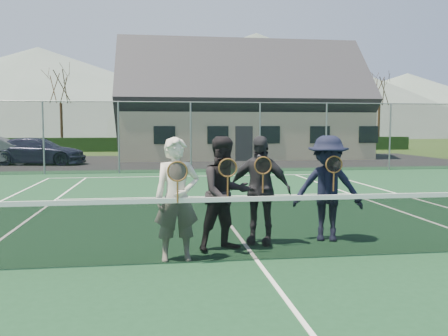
% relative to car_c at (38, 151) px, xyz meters
% --- Properties ---
extents(ground, '(220.00, 220.00, 0.00)m').
position_rel_car_c_xyz_m(ground, '(7.52, 1.02, -0.70)').
color(ground, '#2D4719').
rests_on(ground, ground).
extents(court_surface, '(30.00, 30.00, 0.02)m').
position_rel_car_c_xyz_m(court_surface, '(7.52, -18.98, -0.69)').
color(court_surface, '#14381E').
rests_on(court_surface, ground).
extents(tarmac_carpark, '(40.00, 12.00, 0.01)m').
position_rel_car_c_xyz_m(tarmac_carpark, '(3.52, 1.02, -0.69)').
color(tarmac_carpark, black).
rests_on(tarmac_carpark, ground).
extents(hedge_row, '(40.00, 1.20, 1.10)m').
position_rel_car_c_xyz_m(hedge_row, '(7.52, 13.02, -0.15)').
color(hedge_row, black).
rests_on(hedge_row, ground).
extents(hill_west, '(110.00, 110.00, 18.00)m').
position_rel_car_c_xyz_m(hill_west, '(-17.48, 76.02, 8.30)').
color(hill_west, slate).
rests_on(hill_west, ground).
extents(hill_centre, '(120.00, 120.00, 22.00)m').
position_rel_car_c_xyz_m(hill_centre, '(27.52, 76.02, 10.30)').
color(hill_centre, '#55665B').
rests_on(hill_centre, ground).
extents(hill_east, '(90.00, 90.00, 14.00)m').
position_rel_car_c_xyz_m(hill_east, '(62.52, 76.02, 6.30)').
color(hill_east, slate).
rests_on(hill_east, ground).
extents(car_c, '(5.08, 2.72, 1.40)m').
position_rel_car_c_xyz_m(car_c, '(0.00, 0.00, 0.00)').
color(car_c, '#1C1D38').
rests_on(car_c, ground).
extents(court_markings, '(11.03, 23.83, 0.01)m').
position_rel_car_c_xyz_m(court_markings, '(7.52, -18.98, -0.67)').
color(court_markings, white).
rests_on(court_markings, court_surface).
extents(tennis_net, '(11.68, 0.08, 1.10)m').
position_rel_car_c_xyz_m(tennis_net, '(7.52, -18.98, -0.16)').
color(tennis_net, slate).
rests_on(tennis_net, ground).
extents(perimeter_fence, '(30.07, 0.07, 3.02)m').
position_rel_car_c_xyz_m(perimeter_fence, '(7.52, -5.48, 0.83)').
color(perimeter_fence, slate).
rests_on(perimeter_fence, ground).
extents(clubhouse, '(15.60, 8.20, 7.70)m').
position_rel_car_c_xyz_m(clubhouse, '(11.52, 5.01, 3.29)').
color(clubhouse, beige).
rests_on(clubhouse, ground).
extents(tree_b, '(3.20, 3.20, 7.77)m').
position_rel_car_c_xyz_m(tree_b, '(-1.48, 14.02, 5.09)').
color(tree_b, '#392114').
rests_on(tree_b, ground).
extents(tree_c, '(3.20, 3.20, 7.77)m').
position_rel_car_c_xyz_m(tree_c, '(9.52, 14.02, 5.09)').
color(tree_c, '#382514').
rests_on(tree_c, ground).
extents(tree_d, '(3.20, 3.20, 7.77)m').
position_rel_car_c_xyz_m(tree_d, '(19.52, 14.02, 5.09)').
color(tree_d, '#3B2515').
rests_on(tree_d, ground).
extents(tree_e, '(3.20, 3.20, 7.77)m').
position_rel_car_c_xyz_m(tree_e, '(25.52, 14.02, 5.09)').
color(tree_e, '#392314').
rests_on(tree_e, ground).
extents(player_a, '(0.68, 0.52, 1.80)m').
position_rel_car_c_xyz_m(player_a, '(6.38, -18.79, 0.22)').
color(player_a, beige).
rests_on(player_a, court_surface).
extents(player_b, '(1.05, 0.93, 1.80)m').
position_rel_car_c_xyz_m(player_b, '(7.15, -18.33, 0.22)').
color(player_b, black).
rests_on(player_b, court_surface).
extents(player_c, '(1.14, 0.83, 1.80)m').
position_rel_car_c_xyz_m(player_c, '(7.78, -17.98, 0.22)').
color(player_c, '#26262C').
rests_on(player_c, court_surface).
extents(player_d, '(1.32, 1.04, 1.80)m').
position_rel_car_c_xyz_m(player_d, '(8.97, -17.95, 0.22)').
color(player_d, black).
rests_on(player_d, court_surface).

